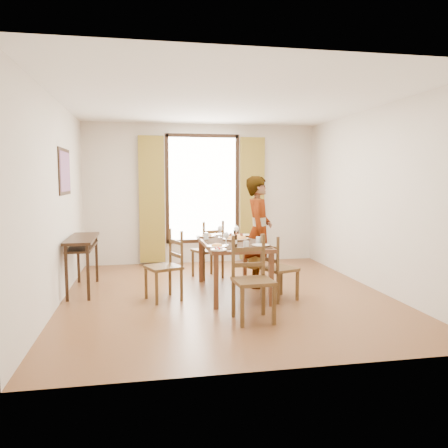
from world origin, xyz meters
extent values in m
plane|color=#533B1A|center=(0.00, 0.00, 0.00)|extent=(5.00, 5.00, 0.00)
cube|color=beige|center=(0.00, 2.50, 1.35)|extent=(4.50, 0.10, 2.70)
cube|color=beige|center=(0.00, -2.50, 1.35)|extent=(4.50, 0.10, 2.70)
cube|color=beige|center=(-2.25, 0.00, 1.35)|extent=(0.10, 5.00, 2.70)
cube|color=beige|center=(2.25, 0.00, 1.35)|extent=(0.10, 5.00, 2.70)
cube|color=white|center=(0.00, 0.00, 2.72)|extent=(4.50, 5.00, 0.04)
cube|color=white|center=(0.00, 2.47, 1.45)|extent=(1.30, 0.04, 2.00)
cube|color=olive|center=(-0.98, 2.41, 1.25)|extent=(0.48, 0.10, 2.40)
cube|color=olive|center=(0.98, 2.41, 1.25)|extent=(0.48, 0.10, 2.40)
cube|color=black|center=(-2.24, 0.60, 1.75)|extent=(0.02, 0.86, 0.66)
cube|color=#B84622|center=(-2.23, 0.60, 1.75)|extent=(0.01, 0.76, 0.56)
cube|color=black|center=(-2.03, 0.60, 0.78)|extent=(0.38, 1.20, 0.04)
cube|color=black|center=(-2.03, 0.60, 0.66)|extent=(0.34, 1.10, 0.03)
cube|color=black|center=(-2.17, 0.05, 0.38)|extent=(0.04, 0.04, 0.76)
cube|color=black|center=(-2.17, 1.15, 0.38)|extent=(0.04, 0.04, 0.76)
cube|color=black|center=(-1.89, 0.05, 0.38)|extent=(0.04, 0.04, 0.76)
cube|color=black|center=(-1.89, 1.15, 0.38)|extent=(0.04, 0.04, 0.76)
cube|color=#5C2E1E|center=(0.11, 0.10, 0.72)|extent=(0.84, 1.61, 0.05)
cube|color=black|center=(0.11, 0.10, 0.75)|extent=(0.78, 1.48, 0.01)
cube|color=#5C2E1E|center=(-0.25, -0.65, 0.35)|extent=(0.06, 0.06, 0.70)
cube|color=#5C2E1E|center=(-0.25, 0.84, 0.35)|extent=(0.06, 0.06, 0.70)
cube|color=#5C2E1E|center=(0.47, -0.65, 0.35)|extent=(0.06, 0.06, 0.70)
cube|color=#5C2E1E|center=(0.47, 0.84, 0.35)|extent=(0.06, 0.06, 0.70)
cube|color=brown|center=(-0.89, -0.10, 0.45)|extent=(0.55, 0.55, 0.04)
cube|color=brown|center=(-1.12, 0.00, 0.23)|extent=(0.04, 0.04, 0.45)
cube|color=brown|center=(-0.78, 0.13, 0.23)|extent=(0.04, 0.04, 0.45)
cube|color=brown|center=(-0.99, -0.34, 0.23)|extent=(0.04, 0.04, 0.45)
cube|color=brown|center=(-0.65, -0.20, 0.23)|extent=(0.04, 0.04, 0.45)
cube|color=brown|center=(-0.78, 0.14, 0.70)|extent=(0.04, 0.04, 0.50)
cube|color=brown|center=(-0.64, -0.20, 0.70)|extent=(0.04, 0.04, 0.50)
cube|color=brown|center=(-0.71, -0.03, 0.60)|extent=(0.16, 0.35, 0.05)
cube|color=brown|center=(-0.71, -0.03, 0.78)|extent=(0.16, 0.35, 0.05)
cube|color=brown|center=(-0.10, 1.15, 0.45)|extent=(0.55, 0.55, 0.04)
cube|color=brown|center=(0.00, 1.38, 0.23)|extent=(0.04, 0.04, 0.45)
cube|color=brown|center=(0.14, 1.05, 0.23)|extent=(0.04, 0.04, 0.45)
cube|color=brown|center=(-0.33, 1.25, 0.23)|extent=(0.04, 0.04, 0.45)
cube|color=brown|center=(-0.20, 0.91, 0.23)|extent=(0.04, 0.04, 0.45)
cube|color=brown|center=(0.14, 1.04, 0.71)|extent=(0.04, 0.04, 0.51)
cube|color=brown|center=(-0.19, 0.90, 0.71)|extent=(0.04, 0.04, 0.51)
cube|color=brown|center=(-0.02, 0.97, 0.61)|extent=(0.35, 0.16, 0.05)
cube|color=brown|center=(-0.02, 0.97, 0.79)|extent=(0.35, 0.16, 0.05)
cube|color=brown|center=(0.10, -1.18, 0.47)|extent=(0.46, 0.46, 0.04)
cube|color=brown|center=(-0.08, -1.38, 0.23)|extent=(0.04, 0.04, 0.47)
cube|color=brown|center=(-0.10, -1.01, 0.23)|extent=(0.04, 0.04, 0.47)
cube|color=brown|center=(0.30, -1.36, 0.23)|extent=(0.04, 0.04, 0.47)
cube|color=brown|center=(0.28, -0.98, 0.23)|extent=(0.04, 0.04, 0.47)
cube|color=brown|center=(-0.10, -1.00, 0.73)|extent=(0.04, 0.04, 0.52)
cube|color=brown|center=(0.28, -0.97, 0.73)|extent=(0.04, 0.04, 0.52)
cube|color=brown|center=(0.09, -0.98, 0.63)|extent=(0.38, 0.05, 0.05)
cube|color=brown|center=(0.09, -0.98, 0.81)|extent=(0.38, 0.05, 0.05)
cube|color=brown|center=(0.68, -0.36, 0.43)|extent=(0.52, 0.52, 0.04)
cube|color=brown|center=(0.90, -0.46, 0.21)|extent=(0.04, 0.04, 0.43)
cube|color=brown|center=(0.59, -0.59, 0.21)|extent=(0.04, 0.04, 0.43)
cube|color=brown|center=(0.77, -0.14, 0.21)|extent=(0.04, 0.04, 0.43)
cube|color=brown|center=(0.46, -0.27, 0.21)|extent=(0.04, 0.04, 0.43)
cube|color=brown|center=(0.58, -0.59, 0.66)|extent=(0.03, 0.03, 0.47)
cube|color=brown|center=(0.45, -0.28, 0.66)|extent=(0.03, 0.03, 0.47)
cube|color=brown|center=(0.51, -0.43, 0.57)|extent=(0.15, 0.32, 0.05)
cube|color=brown|center=(0.51, -0.43, 0.74)|extent=(0.15, 0.32, 0.05)
imported|color=gray|center=(0.59, 0.42, 0.84)|extent=(0.88, 0.80, 1.69)
cylinder|color=silver|center=(0.41, -0.23, 0.81)|extent=(0.07, 0.07, 0.10)
cylinder|color=silver|center=(-0.23, 0.36, 0.81)|extent=(0.07, 0.07, 0.10)
cylinder|color=silver|center=(0.15, -0.59, 0.81)|extent=(0.07, 0.07, 0.10)
camera|label=1|loc=(-1.13, -5.99, 1.66)|focal=35.00mm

